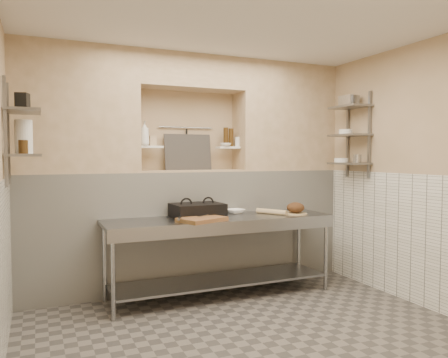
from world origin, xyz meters
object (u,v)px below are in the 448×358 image
bowl_alcove (226,145)px  cutting_board (202,219)px  panini_press (197,210)px  rolling_pin (271,212)px  bottle_soap (145,133)px  mixing_bowl (235,211)px  jug_left (24,137)px  prep_table (221,240)px  bread_loaf (296,208)px

bowl_alcove → cutting_board: bearing=-129.4°
panini_press → rolling_pin: size_ratio=1.48×
bottle_soap → mixing_bowl: bearing=-14.4°
mixing_bowl → rolling_pin: size_ratio=0.54×
panini_press → rolling_pin: bearing=-9.8°
panini_press → jug_left: size_ratio=1.87×
prep_table → mixing_bowl: size_ratio=12.17×
prep_table → jug_left: (-2.00, -0.05, 1.13)m
cutting_board → mixing_bowl: size_ratio=2.21×
mixing_bowl → bread_loaf: 0.72m
cutting_board → rolling_pin: 0.98m
panini_press → bowl_alcove: bearing=33.9°
panini_press → rolling_pin: 0.90m
mixing_bowl → rolling_pin: (0.37, -0.23, 0.00)m
jug_left → cutting_board: bearing=-4.6°
bottle_soap → jug_left: bottle_soap is taller
bottle_soap → jug_left: (-1.26, -0.57, -0.09)m
bottle_soap → bowl_alcove: size_ratio=2.06×
bread_loaf → jug_left: size_ratio=0.67×
cutting_board → bread_loaf: bearing=4.4°
panini_press → bottle_soap: 1.08m
prep_table → panini_press: panini_press is taller
rolling_pin → cutting_board: bearing=-167.6°
bread_loaf → bottle_soap: (-1.67, 0.61, 0.87)m
mixing_bowl → cutting_board: bearing=-143.3°
mixing_bowl → bottle_soap: bearing=165.6°
cutting_board → bottle_soap: 1.25m
bottle_soap → bowl_alcove: 1.03m
panini_press → cutting_board: bearing=-103.9°
rolling_pin → panini_press: bearing=172.7°
panini_press → bread_loaf: 1.18m
prep_table → rolling_pin: bearing=1.7°
mixing_bowl → bread_loaf: bread_loaf is taller
panini_press → bottle_soap: size_ratio=2.07×
panini_press → jug_left: 1.95m
cutting_board → bowl_alcove: (0.58, 0.71, 0.81)m
panini_press → prep_table: bearing=-32.9°
prep_table → jug_left: size_ratio=8.34×
cutting_board → bowl_alcove: size_ratio=3.46×
bread_loaf → jug_left: (-2.93, 0.04, 0.79)m
bottle_soap → panini_press: bearing=-37.0°
cutting_board → bowl_alcove: bowl_alcove is taller
cutting_board → bottle_soap: (-0.44, 0.71, 0.93)m
prep_table → jug_left: 2.30m
mixing_bowl → rolling_pin: 0.43m
bread_loaf → jug_left: jug_left is taller
mixing_bowl → jug_left: 2.47m
cutting_board → mixing_bowl: (0.59, 0.44, 0.00)m
mixing_bowl → jug_left: jug_left is taller
mixing_bowl → bottle_soap: bottle_soap is taller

